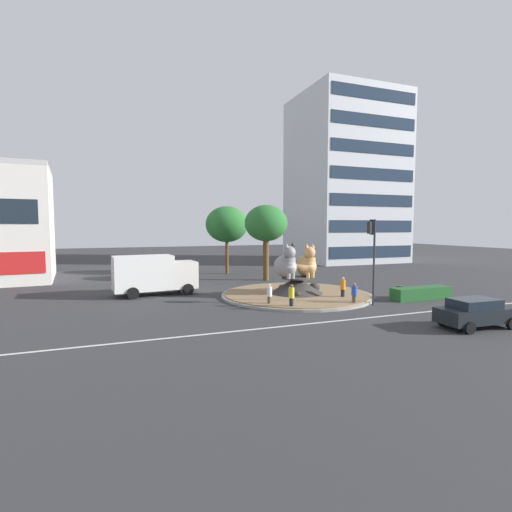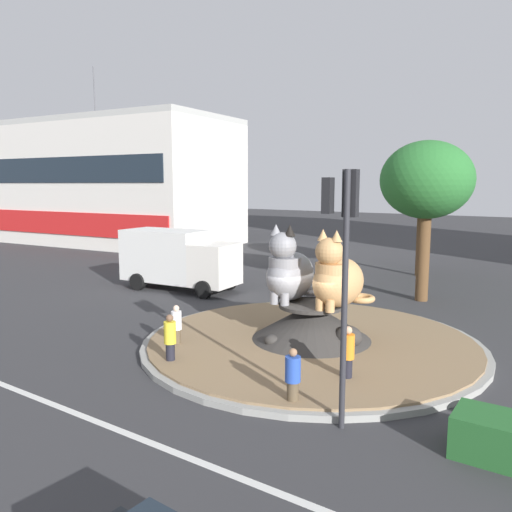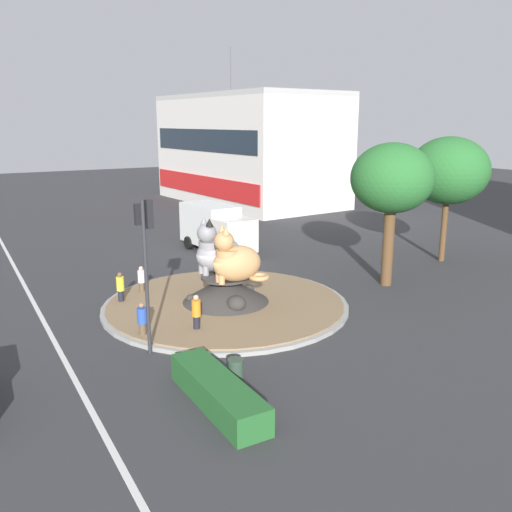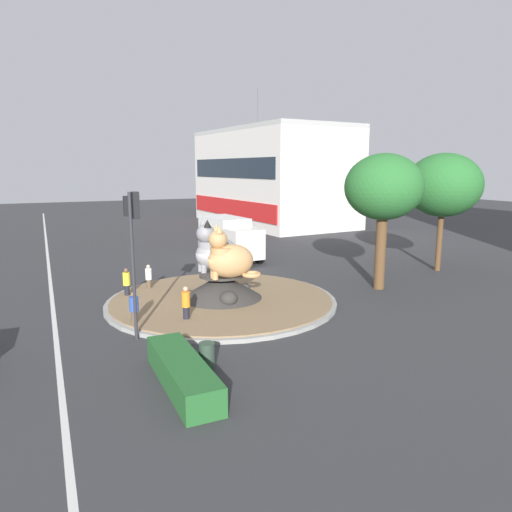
% 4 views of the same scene
% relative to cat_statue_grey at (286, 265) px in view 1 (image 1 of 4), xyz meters
% --- Properties ---
extents(ground_plane, '(160.00, 160.00, 0.00)m').
position_rel_cat_statue_grey_xyz_m(ground_plane, '(0.91, 0.00, -2.51)').
color(ground_plane, '#333335').
extents(lane_centreline, '(112.00, 0.20, 0.01)m').
position_rel_cat_statue_grey_xyz_m(lane_centreline, '(0.91, -7.97, -2.50)').
color(lane_centreline, silver).
rests_on(lane_centreline, ground).
extents(roundabout_island, '(11.75, 11.75, 1.50)m').
position_rel_cat_statue_grey_xyz_m(roundabout_island, '(0.92, 0.00, -2.08)').
color(roundabout_island, gray).
rests_on(roundabout_island, ground).
extents(cat_statue_grey, '(1.73, 2.82, 2.75)m').
position_rel_cat_statue_grey_xyz_m(cat_statue_grey, '(0.00, 0.00, 0.00)').
color(cat_statue_grey, gray).
rests_on(cat_statue_grey, roundabout_island).
extents(cat_statue_calico, '(1.81, 2.63, 2.66)m').
position_rel_cat_statue_grey_xyz_m(cat_statue_calico, '(1.83, 0.02, -0.03)').
color(cat_statue_calico, tan).
rests_on(cat_statue_calico, roundabout_island).
extents(traffic_light_mast, '(0.71, 0.56, 5.93)m').
position_rel_cat_statue_grey_xyz_m(traffic_light_mast, '(4.24, -4.91, 1.80)').
color(traffic_light_mast, '#2D2D33').
rests_on(traffic_light_mast, ground).
extents(office_tower, '(14.96, 14.47, 25.78)m').
position_rel_cat_statue_grey_xyz_m(office_tower, '(22.44, 25.76, 10.38)').
color(office_tower, silver).
rests_on(office_tower, ground).
extents(clipped_hedge_strip, '(4.86, 1.20, 0.90)m').
position_rel_cat_statue_grey_xyz_m(clipped_hedge_strip, '(9.12, -4.43, -2.06)').
color(clipped_hedge_strip, '#235B28').
rests_on(clipped_hedge_strip, ground).
extents(broadleaf_tree_behind_island, '(4.32, 4.32, 7.64)m').
position_rel_cat_statue_grey_xyz_m(broadleaf_tree_behind_island, '(2.10, 9.19, 3.22)').
color(broadleaf_tree_behind_island, brown).
rests_on(broadleaf_tree_behind_island, ground).
extents(second_tree_near_tower, '(4.87, 4.87, 7.80)m').
position_rel_cat_statue_grey_xyz_m(second_tree_near_tower, '(-0.03, 15.92, 3.20)').
color(second_tree_near_tower, brown).
rests_on(second_tree_near_tower, ground).
extents(pedestrian_blue_shirt, '(0.39, 0.39, 1.59)m').
position_rel_cat_statue_grey_xyz_m(pedestrian_blue_shirt, '(2.91, -4.79, -1.68)').
color(pedestrian_blue_shirt, brown).
rests_on(pedestrian_blue_shirt, ground).
extents(pedestrian_yellow_shirt, '(0.37, 0.37, 1.69)m').
position_rel_cat_statue_grey_xyz_m(pedestrian_yellow_shirt, '(-1.66, -4.35, -1.62)').
color(pedestrian_yellow_shirt, black).
rests_on(pedestrian_yellow_shirt, ground).
extents(pedestrian_orange_shirt, '(0.38, 0.38, 1.72)m').
position_rel_cat_statue_grey_xyz_m(pedestrian_orange_shirt, '(3.42, -2.63, -1.60)').
color(pedestrian_orange_shirt, black).
rests_on(pedestrian_orange_shirt, ground).
extents(pedestrian_white_shirt, '(0.35, 0.35, 1.57)m').
position_rel_cat_statue_grey_xyz_m(pedestrian_white_shirt, '(-2.65, -2.99, -1.69)').
color(pedestrian_white_shirt, brown).
rests_on(pedestrian_white_shirt, ground).
extents(sedan_on_far_lane, '(4.45, 2.16, 1.58)m').
position_rel_cat_statue_grey_xyz_m(sedan_on_far_lane, '(5.68, -11.89, -1.67)').
color(sedan_on_far_lane, black).
rests_on(sedan_on_far_lane, ground).
extents(delivery_box_truck, '(6.60, 3.10, 3.16)m').
position_rel_cat_statue_grey_xyz_m(delivery_box_truck, '(-9.48, 4.53, -0.80)').
color(delivery_box_truck, silver).
rests_on(delivery_box_truck, ground).
extents(litter_bin, '(0.56, 0.56, 0.90)m').
position_rel_cat_statue_grey_xyz_m(litter_bin, '(8.16, -3.28, -2.06)').
color(litter_bin, '#2D4233').
rests_on(litter_bin, ground).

